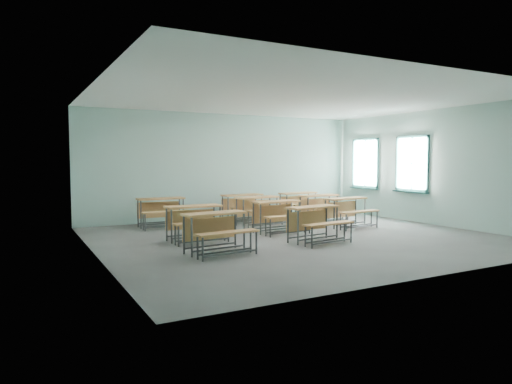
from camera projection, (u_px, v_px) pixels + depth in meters
room at (301, 169)px, 10.57m from camera, size 9.04×8.04×3.24m
desk_unit_r0c0 at (217, 226)px, 8.76m from camera, size 1.34×0.97×0.78m
desk_unit_r0c1 at (316, 218)px, 9.95m from camera, size 1.35×0.99×0.78m
desk_unit_r1c0 at (196, 217)px, 10.11m from camera, size 1.27×0.87×0.78m
desk_unit_r1c1 at (279, 212)px, 11.26m from camera, size 1.30×0.91×0.78m
desk_unit_r1c2 at (349, 208)px, 12.19m from camera, size 1.34×0.97×0.78m
desk_unit_r2c1 at (259, 206)px, 12.57m from camera, size 1.36×1.00×0.78m
desk_unit_r2c2 at (322, 204)px, 13.24m from camera, size 1.34×0.98×0.78m
desk_unit_r3c0 at (162, 208)px, 12.17m from camera, size 1.26×0.86×0.78m
desk_unit_r3c1 at (244, 203)px, 13.44m from camera, size 1.31×0.93×0.78m
desk_unit_r3c2 at (300, 201)px, 14.23m from camera, size 1.34×0.97×0.78m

